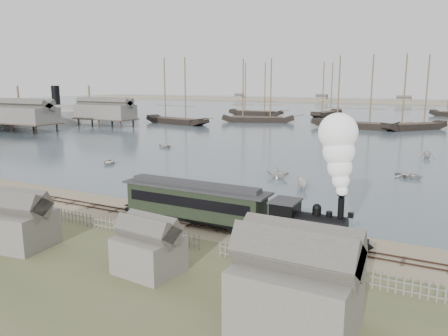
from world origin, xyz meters
The scene contains 26 objects.
ground centered at (0.00, 0.00, 0.00)m, with size 600.00×600.00×0.00m, color gray.
harbor_water centered at (0.00, 170.00, 0.03)m, with size 600.00×336.00×0.06m, color #435660.
rail_track centered at (0.00, -2.00, 0.04)m, with size 120.00×1.80×0.16m.
picket_fence_west centered at (-6.50, -7.00, 0.00)m, with size 19.00×0.10×1.20m, color slate, non-canonical shape.
picket_fence_east centered at (12.50, -7.50, 0.00)m, with size 15.00×0.10×1.20m, color slate, non-canonical shape.
shed_left centered at (-10.00, -13.00, 0.00)m, with size 5.00×4.00×4.10m, color slate, non-canonical shape.
shed_mid centered at (2.00, -12.00, 0.00)m, with size 4.00×3.50×3.60m, color slate, non-canonical shape.
shed_right centered at (13.00, -14.00, 0.00)m, with size 6.00×5.00×5.10m, color slate, non-canonical shape.
western_wharf centered at (-76.00, 40.00, 4.06)m, with size 36.00×56.00×8.00m, color slate, non-canonical shape.
far_spit centered at (0.00, 250.00, 0.00)m, with size 500.00×20.00×1.80m, color tan.
locomotive centered at (11.58, -2.00, 4.64)m, with size 8.08×3.02×10.08m.
passenger_coach centered at (-0.64, -2.00, 2.18)m, with size 14.19×2.74×3.45m.
beached_dinghy centered at (-5.92, 1.29, 0.38)m, with size 3.65×2.61×0.76m, color silver.
steamship centered at (-89.00, 60.32, 5.83)m, with size 52.76×8.79×11.54m, color silver, non-canonical shape.
rowboat_0 centered at (-27.99, 16.64, 0.40)m, with size 3.30×2.36×0.68m, color silver.
rowboat_1 centered at (-0.97, 19.57, 0.86)m, with size 3.04×2.62×1.60m, color silver.
rowboat_2 centered at (3.71, 15.37, 0.67)m, with size 3.17×1.19×1.22m, color silver.
rowboat_3 centered at (14.49, 27.91, 0.43)m, with size 3.60×2.57×0.75m, color silver.
rowboat_6 centered at (-30.97, 35.42, 0.43)m, with size 3.56×2.54×0.74m, color silver.
rowboat_7 centered at (15.49, 46.66, 0.89)m, with size 3.16×2.73×1.67m, color silver.
schooner_0 centered at (-56.52, 77.28, 10.06)m, with size 23.26×5.37×20.00m, color black, non-canonical shape.
schooner_1 centered at (-36.61, 93.88, 10.06)m, with size 22.77×5.26×20.00m, color black, non-canonical shape.
schooner_2 centered at (-5.54, 89.65, 10.06)m, with size 23.65×5.46×20.00m, color black, non-canonical shape.
schooner_3 centered at (9.39, 93.01, 10.06)m, with size 19.93×4.60×20.00m, color black, non-canonical shape.
schooner_6 centered at (-49.04, 119.97, 10.06)m, with size 21.38×4.93×20.00m, color black, non-canonical shape.
schooner_7 centered at (-23.98, 129.31, 10.06)m, with size 20.21×4.66×20.00m, color black, non-canonical shape.
Camera 1 is at (19.51, -34.04, 12.66)m, focal length 35.00 mm.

